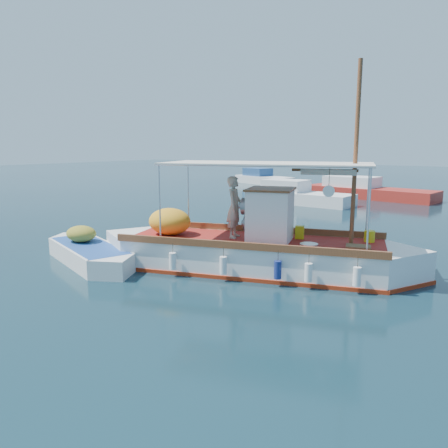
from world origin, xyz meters
The scene contains 6 objects.
ground centered at (0.00, 0.00, 0.00)m, with size 160.00×160.00×0.00m, color black.
fishing_caique centered at (-0.34, 0.00, 0.59)m, with size 10.36×5.20×6.63m.
dinghy centered at (-5.41, -2.48, 0.29)m, with size 5.29×2.77×1.36m.
bg_boat_nw centered at (-6.27, 15.90, 0.49)m, with size 7.55×2.91×1.80m.
bg_boat_n centered at (-3.31, 21.87, 0.49)m, with size 10.10×4.19×1.80m.
bg_boat_far_w centered at (-16.05, 28.30, 0.49)m, with size 7.13×4.18×1.80m.
Camera 1 is at (6.80, -11.88, 4.00)m, focal length 35.00 mm.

